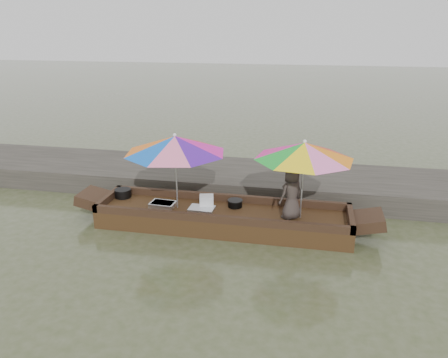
% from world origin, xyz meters
% --- Properties ---
extents(water, '(80.00, 80.00, 0.00)m').
position_xyz_m(water, '(0.00, 0.00, 0.00)').
color(water, '#3B4423').
rests_on(water, ground).
extents(dock, '(22.00, 2.20, 0.50)m').
position_xyz_m(dock, '(0.00, 2.20, 0.25)').
color(dock, '#2D2B26').
rests_on(dock, ground).
extents(boat_hull, '(5.06, 1.20, 0.35)m').
position_xyz_m(boat_hull, '(0.00, 0.00, 0.17)').
color(boat_hull, '#342111').
rests_on(boat_hull, water).
extents(cooking_pot, '(0.35, 0.35, 0.18)m').
position_xyz_m(cooking_pot, '(-2.28, 0.30, 0.44)').
color(cooking_pot, black).
rests_on(cooking_pot, boat_hull).
extents(tray_crayfish, '(0.53, 0.38, 0.09)m').
position_xyz_m(tray_crayfish, '(-1.26, -0.02, 0.39)').
color(tray_crayfish, silver).
rests_on(tray_crayfish, boat_hull).
extents(tray_scallop, '(0.52, 0.37, 0.06)m').
position_xyz_m(tray_scallop, '(-0.43, -0.05, 0.38)').
color(tray_scallop, silver).
rests_on(tray_scallop, boat_hull).
extents(charcoal_grill, '(0.29, 0.29, 0.14)m').
position_xyz_m(charcoal_grill, '(0.20, 0.27, 0.42)').
color(charcoal_grill, black).
rests_on(charcoal_grill, boat_hull).
extents(supply_bag, '(0.32, 0.28, 0.26)m').
position_xyz_m(supply_bag, '(-0.37, 0.13, 0.48)').
color(supply_bag, silver).
rests_on(supply_bag, boat_hull).
extents(vendor, '(0.59, 0.59, 1.03)m').
position_xyz_m(vendor, '(1.34, -0.07, 0.87)').
color(vendor, '#39302C').
rests_on(vendor, boat_hull).
extents(umbrella_bow, '(2.40, 2.40, 1.55)m').
position_xyz_m(umbrella_bow, '(-0.95, 0.00, 1.12)').
color(umbrella_bow, '#E514A1').
rests_on(umbrella_bow, boat_hull).
extents(umbrella_stern, '(2.26, 2.26, 1.55)m').
position_xyz_m(umbrella_stern, '(1.53, 0.00, 1.12)').
color(umbrella_stern, red).
rests_on(umbrella_stern, boat_hull).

